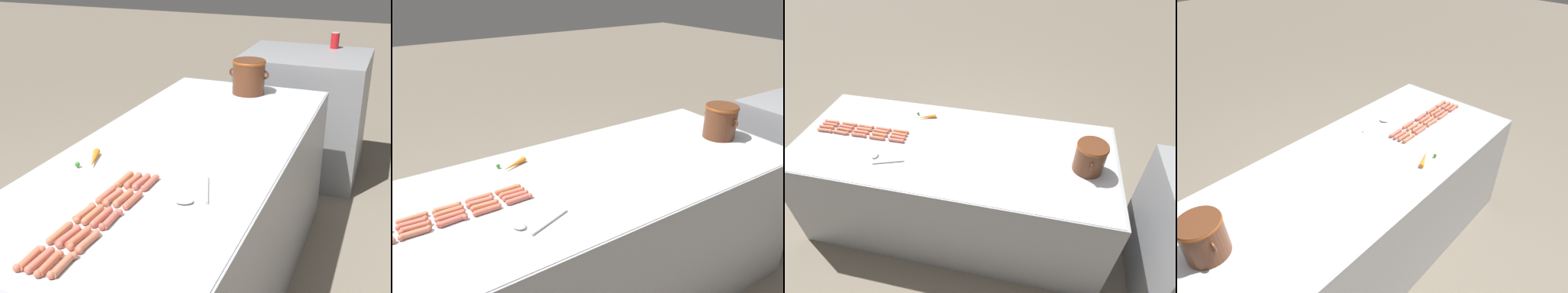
{
  "view_description": "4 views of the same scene",
  "coord_description": "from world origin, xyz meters",
  "views": [
    {
      "loc": [
        0.9,
        -2.09,
        1.8
      ],
      "look_at": [
        0.08,
        -0.04,
        0.89
      ],
      "focal_mm": 47.69,
      "sensor_mm": 36.0,
      "label": 1
    },
    {
      "loc": [
        1.49,
        -0.99,
        1.85
      ],
      "look_at": [
        -0.09,
        0.04,
        0.98
      ],
      "focal_mm": 35.14,
      "sensor_mm": 36.0,
      "label": 2
    },
    {
      "loc": [
        1.7,
        0.59,
        2.39
      ],
      "look_at": [
        -0.04,
        0.21,
        0.87
      ],
      "focal_mm": 28.96,
      "sensor_mm": 36.0,
      "label": 3
    },
    {
      "loc": [
        -1.23,
        1.2,
        2.2
      ],
      "look_at": [
        -0.01,
        -0.12,
        0.94
      ],
      "focal_mm": 30.95,
      "sensor_mm": 36.0,
      "label": 4
    }
  ],
  "objects": [
    {
      "name": "hot_dog_18",
      "position": [
        0.04,
        -0.58,
        0.88
      ],
      "size": [
        0.03,
        0.13,
        0.03
      ],
      "color": "#D5634C",
      "rests_on": "griddle_counter"
    },
    {
      "name": "hot_dog_1",
      "position": [
        -0.07,
        -0.88,
        0.88
      ],
      "size": [
        0.03,
        0.13,
        0.03
      ],
      "color": "#CA7250",
      "rests_on": "griddle_counter"
    },
    {
      "name": "griddle_counter",
      "position": [
        0.0,
        0.0,
        0.43
      ],
      "size": [
        1.01,
        2.4,
        0.86
      ],
      "color": "#9EA0A5",
      "rests_on": "ground_plane"
    },
    {
      "name": "hot_dog_6",
      "position": [
        -0.04,
        -0.88,
        0.88
      ],
      "size": [
        0.03,
        0.13,
        0.03
      ],
      "color": "#D26556",
      "rests_on": "griddle_counter"
    },
    {
      "name": "hot_dog_2",
      "position": [
        -0.07,
        -0.73,
        0.88
      ],
      "size": [
        0.03,
        0.13,
        0.03
      ],
      "color": "#CD7053",
      "rests_on": "griddle_counter"
    },
    {
      "name": "hot_dog_16",
      "position": [
        0.04,
        -0.89,
        0.88
      ],
      "size": [
        0.03,
        0.13,
        0.03
      ],
      "color": "#D26F54",
      "rests_on": "griddle_counter"
    },
    {
      "name": "hot_dog_7",
      "position": [
        -0.04,
        -0.73,
        0.88
      ],
      "size": [
        0.03,
        0.13,
        0.03
      ],
      "color": "#D0714D",
      "rests_on": "griddle_counter"
    },
    {
      "name": "carrot",
      "position": [
        -0.3,
        -0.32,
        0.88
      ],
      "size": [
        0.1,
        0.17,
        0.03
      ],
      "color": "orange",
      "rests_on": "griddle_counter"
    },
    {
      "name": "hot_dog_3",
      "position": [
        -0.07,
        -0.58,
        0.88
      ],
      "size": [
        0.03,
        0.13,
        0.03
      ],
      "color": "#D36A52",
      "rests_on": "griddle_counter"
    },
    {
      "name": "hot_dog_9",
      "position": [
        -0.04,
        -0.43,
        0.88
      ],
      "size": [
        0.03,
        0.13,
        0.03
      ],
      "color": "#D0694D",
      "rests_on": "griddle_counter"
    },
    {
      "name": "hot_dog_11",
      "position": [
        0.0,
        -0.88,
        0.88
      ],
      "size": [
        0.03,
        0.13,
        0.03
      ],
      "color": "#CB684C",
      "rests_on": "griddle_counter"
    },
    {
      "name": "hot_dog_4",
      "position": [
        -0.07,
        -0.44,
        0.88
      ],
      "size": [
        0.03,
        0.13,
        0.03
      ],
      "color": "#D5714D",
      "rests_on": "griddle_counter"
    },
    {
      "name": "hot_dog_13",
      "position": [
        0.0,
        -0.58,
        0.88
      ],
      "size": [
        0.03,
        0.13,
        0.03
      ],
      "color": "#D47251",
      "rests_on": "griddle_counter"
    },
    {
      "name": "hot_dog_14",
      "position": [
        0.0,
        -0.43,
        0.88
      ],
      "size": [
        0.03,
        0.13,
        0.03
      ],
      "color": "#D56755",
      "rests_on": "griddle_counter"
    },
    {
      "name": "hot_dog_15",
      "position": [
        0.04,
        -1.03,
        0.88
      ],
      "size": [
        0.03,
        0.13,
        0.03
      ],
      "color": "#CC7052",
      "rests_on": "griddle_counter"
    },
    {
      "name": "soda_can",
      "position": [
        0.4,
        2.12,
        1.02
      ],
      "size": [
        0.07,
        0.07,
        0.12
      ],
      "color": "red",
      "rests_on": "back_cabinet"
    },
    {
      "name": "hot_dog_0",
      "position": [
        -0.07,
        -1.04,
        0.88
      ],
      "size": [
        0.03,
        0.13,
        0.03
      ],
      "color": "#CF694F",
      "rests_on": "griddle_counter"
    },
    {
      "name": "hot_dog_19",
      "position": [
        0.04,
        -0.43,
        0.88
      ],
      "size": [
        0.03,
        0.13,
        0.03
      ],
      "color": "#CD6451",
      "rests_on": "griddle_counter"
    },
    {
      "name": "hot_dog_12",
      "position": [
        -0.0,
        -0.74,
        0.88
      ],
      "size": [
        0.03,
        0.13,
        0.03
      ],
      "color": "#D86754",
      "rests_on": "griddle_counter"
    },
    {
      "name": "bean_pot",
      "position": [
        0.03,
        0.97,
        0.98
      ],
      "size": [
        0.26,
        0.21,
        0.21
      ],
      "color": "#562D19",
      "rests_on": "griddle_counter"
    },
    {
      "name": "hot_dog_8",
      "position": [
        -0.04,
        -0.59,
        0.88
      ],
      "size": [
        0.03,
        0.13,
        0.03
      ],
      "color": "#CB6E56",
      "rests_on": "griddle_counter"
    },
    {
      "name": "hot_dog_17",
      "position": [
        0.04,
        -0.74,
        0.88
      ],
      "size": [
        0.03,
        0.13,
        0.03
      ],
      "color": "#CF6354",
      "rests_on": "griddle_counter"
    },
    {
      "name": "hot_dog_5",
      "position": [
        -0.04,
        -1.03,
        0.88
      ],
      "size": [
        0.03,
        0.13,
        0.03
      ],
      "color": "#D16955",
      "rests_on": "griddle_counter"
    },
    {
      "name": "back_cabinet",
      "position": [
        0.24,
        1.84,
        0.48
      ],
      "size": [
        0.93,
        0.8,
        0.96
      ],
      "primitive_type": "cube",
      "color": "gray",
      "rests_on": "ground_plane"
    },
    {
      "name": "hot_dog_10",
      "position": [
        0.0,
        -1.04,
        0.88
      ],
      "size": [
        0.03,
        0.13,
        0.03
      ],
      "color": "#D16A4D",
      "rests_on": "griddle_counter"
    },
    {
      "name": "serving_spoon",
      "position": [
        0.24,
        -0.47,
        0.87
      ],
      "size": [
        0.13,
        0.26,
        0.02
      ],
      "color": "#B7B7BC",
      "rests_on": "griddle_counter"
    }
  ]
}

